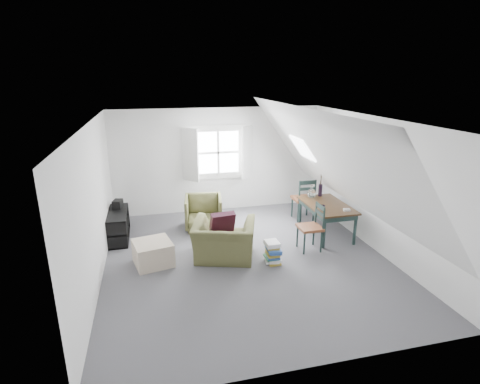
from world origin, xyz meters
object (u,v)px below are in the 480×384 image
object	(u,v)px
armchair_far	(204,228)
ottoman	(153,253)
dining_table	(327,208)
media_shelf	(119,227)
magazine_stack	(273,252)
dining_chair_far	(304,198)
dining_chair_near	(312,227)
armchair_near	(224,258)

from	to	relation	value
armchair_far	ottoman	distance (m)	1.81
dining_table	media_shelf	xyz separation A→B (m)	(-4.21, 0.78, -0.32)
dining_table	magazine_stack	size ratio (longest dim) A/B	3.32
ottoman	dining_chair_far	distance (m)	3.71
magazine_stack	media_shelf	bearing A→B (deg)	147.78
dining_table	dining_chair_far	xyz separation A→B (m)	(-0.12, 0.90, -0.07)
armchair_far	dining_table	distance (m)	2.68
dining_table	magazine_stack	distance (m)	1.79
dining_chair_far	dining_chair_near	size ratio (longest dim) A/B	1.10
armchair_near	dining_chair_near	distance (m)	1.75
armchair_near	magazine_stack	xyz separation A→B (m)	(0.80, -0.38, 0.20)
dining_table	magazine_stack	world-z (taller)	dining_table
armchair_near	dining_chair_far	distance (m)	2.66
armchair_far	magazine_stack	size ratio (longest dim) A/B	1.98
ottoman	dining_table	world-z (taller)	dining_table
armchair_near	dining_table	xyz separation A→B (m)	(2.28, 0.56, 0.58)
magazine_stack	dining_chair_far	bearing A→B (deg)	53.57
armchair_near	magazine_stack	size ratio (longest dim) A/B	2.70
dining_table	media_shelf	size ratio (longest dim) A/B	1.20
dining_table	magazine_stack	bearing A→B (deg)	-147.22
armchair_near	dining_chair_far	world-z (taller)	dining_chair_far
dining_chair_far	dining_table	bearing A→B (deg)	90.48
ottoman	dining_chair_near	xyz separation A→B (m)	(2.96, -0.12, 0.26)
armchair_near	media_shelf	xyz separation A→B (m)	(-1.92, 1.34, 0.26)
dining_table	dining_chair_near	distance (m)	0.84
armchair_far	dining_chair_near	xyz separation A→B (m)	(1.85, -1.53, 0.47)
magazine_stack	ottoman	bearing A→B (deg)	167.26
armchair_near	ottoman	world-z (taller)	ottoman
armchair_near	dining_chair_near	bearing A→B (deg)	-163.62
armchair_far	armchair_near	bearing A→B (deg)	-75.97
ottoman	dining_chair_far	world-z (taller)	dining_chair_far
armchair_far	magazine_stack	bearing A→B (deg)	-54.88
ottoman	media_shelf	size ratio (longest dim) A/B	0.56
magazine_stack	armchair_near	bearing A→B (deg)	154.64
media_shelf	dining_chair_far	bearing A→B (deg)	1.84
ottoman	dining_chair_near	size ratio (longest dim) A/B	0.70
armchair_far	ottoman	bearing A→B (deg)	-120.24
armchair_far	dining_chair_far	size ratio (longest dim) A/B	0.81
armchair_far	media_shelf	bearing A→B (deg)	-166.78
dining_chair_far	media_shelf	bearing A→B (deg)	-5.32
dining_chair_far	dining_chair_near	bearing A→B (deg)	65.35
armchair_near	ottoman	bearing A→B (deg)	13.43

